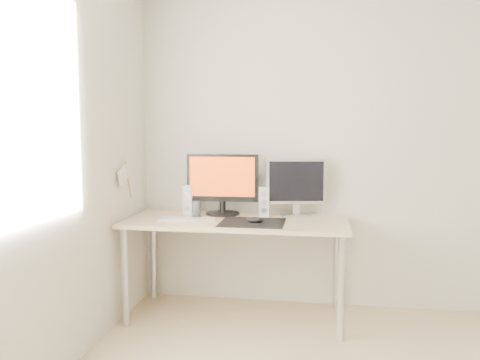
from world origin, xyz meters
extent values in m
plane|color=silver|center=(0.00, 1.75, 1.25)|extent=(3.50, 0.00, 3.50)
plane|color=silver|center=(-1.75, 0.00, 1.25)|extent=(0.00, 3.50, 3.50)
plane|color=white|center=(-1.74, 0.00, 1.50)|extent=(0.00, 1.30, 1.30)
cube|color=black|center=(-0.80, 1.27, 0.73)|extent=(0.45, 0.40, 0.00)
ellipsoid|color=black|center=(-0.78, 1.24, 0.75)|extent=(0.12, 0.07, 0.04)
cube|color=#D1B587|center=(-0.93, 1.38, 0.71)|extent=(1.60, 0.70, 0.03)
cylinder|color=silver|center=(-1.67, 1.09, 0.35)|extent=(0.05, 0.05, 0.70)
cylinder|color=silver|center=(-0.19, 1.09, 0.35)|extent=(0.05, 0.05, 0.70)
cylinder|color=silver|center=(-1.67, 1.67, 0.35)|extent=(0.05, 0.05, 0.70)
cylinder|color=silver|center=(-0.19, 1.67, 0.35)|extent=(0.05, 0.05, 0.70)
cylinder|color=black|center=(-1.07, 1.56, 0.74)|extent=(0.26, 0.26, 0.02)
cylinder|color=black|center=(-1.07, 1.56, 0.81)|extent=(0.05, 0.05, 0.12)
cube|color=black|center=(-1.06, 1.55, 1.02)|extent=(0.55, 0.05, 0.36)
cube|color=orange|center=(-1.06, 1.53, 1.03)|extent=(0.50, 0.01, 0.30)
cube|color=#B8B8BB|center=(-0.51, 1.60, 0.74)|extent=(0.25, 0.20, 0.01)
cube|color=silver|center=(-0.51, 1.60, 0.80)|extent=(0.06, 0.05, 0.10)
cube|color=silver|center=(-0.51, 1.60, 0.99)|extent=(0.45, 0.12, 0.34)
cube|color=black|center=(-0.50, 1.58, 0.99)|extent=(0.40, 0.08, 0.30)
cube|color=white|center=(-1.34, 1.56, 0.84)|extent=(0.07, 0.08, 0.23)
cylinder|color=#B3B2B5|center=(-1.34, 1.51, 0.78)|extent=(0.04, 0.01, 0.04)
cylinder|color=#BCBCBE|center=(-1.34, 1.51, 0.84)|extent=(0.04, 0.01, 0.04)
cylinder|color=silver|center=(-1.34, 1.51, 0.91)|extent=(0.04, 0.01, 0.04)
cube|color=white|center=(-0.74, 1.53, 0.84)|extent=(0.07, 0.08, 0.23)
cylinder|color=#ACACAE|center=(-0.74, 1.49, 0.78)|extent=(0.04, 0.01, 0.04)
cylinder|color=#AFAFB1|center=(-0.74, 1.49, 0.84)|extent=(0.04, 0.01, 0.04)
cylinder|color=#BBBBBD|center=(-0.74, 1.49, 0.91)|extent=(0.04, 0.01, 0.04)
cube|color=#AFAEB1|center=(-1.27, 1.29, 0.73)|extent=(0.43, 0.15, 0.01)
cube|color=silver|center=(-1.27, 1.29, 0.74)|extent=(0.41, 0.13, 0.01)
cube|color=black|center=(-1.23, 1.38, 0.74)|extent=(0.07, 0.06, 0.01)
cube|color=black|center=(-1.23, 1.38, 0.80)|extent=(0.05, 0.02, 0.11)
cylinder|color=#A57F54|center=(-1.72, 1.30, 1.02)|extent=(0.01, 0.10, 0.29)
cube|color=white|center=(-1.72, 1.21, 1.06)|extent=(0.00, 0.19, 0.15)
camera|label=1|loc=(-0.37, -1.93, 1.35)|focal=35.00mm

